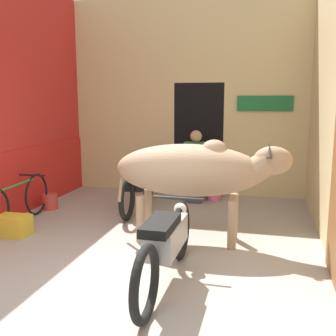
# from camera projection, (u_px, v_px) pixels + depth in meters

# --- Properties ---
(ground_plane) EXTENTS (30.00, 30.00, 0.00)m
(ground_plane) POSITION_uv_depth(u_px,v_px,m) (97.00, 291.00, 3.85)
(ground_plane) COLOR #9E9389
(wall_left_shopfront) EXTENTS (0.25, 4.31, 3.81)m
(wall_left_shopfront) POSITION_uv_depth(u_px,v_px,m) (9.00, 100.00, 6.16)
(wall_left_shopfront) COLOR red
(wall_left_shopfront) RESTS_ON ground_plane
(wall_back_with_doorway) EXTENTS (4.61, 0.93, 3.81)m
(wall_back_with_doorway) POSITION_uv_depth(u_px,v_px,m) (192.00, 111.00, 7.89)
(wall_back_with_doorway) COLOR #D1BC84
(wall_back_with_doorway) RESTS_ON ground_plane
(cow) EXTENTS (2.27, 0.77, 1.35)m
(cow) POSITION_uv_depth(u_px,v_px,m) (194.00, 171.00, 5.06)
(cow) COLOR tan
(cow) RESTS_ON ground_plane
(motorcycle_near) EXTENTS (0.58, 2.06, 0.78)m
(motorcycle_near) POSITION_uv_depth(u_px,v_px,m) (166.00, 242.00, 3.90)
(motorcycle_near) COLOR black
(motorcycle_near) RESTS_ON ground_plane
(motorcycle_far) EXTENTS (0.58, 2.04, 0.78)m
(motorcycle_far) POSITION_uv_depth(u_px,v_px,m) (139.00, 183.00, 6.70)
(motorcycle_far) COLOR black
(motorcycle_far) RESTS_ON ground_plane
(bicycle) EXTENTS (0.44, 1.77, 0.69)m
(bicycle) POSITION_uv_depth(u_px,v_px,m) (18.00, 202.00, 5.85)
(bicycle) COLOR black
(bicycle) RESTS_ON ground_plane
(shopkeeper_seated) EXTENTS (0.41, 0.34, 1.31)m
(shopkeeper_seated) POSITION_uv_depth(u_px,v_px,m) (195.00, 164.00, 7.16)
(shopkeeper_seated) COLOR #3D3842
(shopkeeper_seated) RESTS_ON ground_plane
(plastic_stool) EXTENTS (0.37, 0.37, 0.47)m
(plastic_stool) POSITION_uv_depth(u_px,v_px,m) (214.00, 187.00, 7.32)
(plastic_stool) COLOR #DB6093
(plastic_stool) RESTS_ON ground_plane
(crate) EXTENTS (0.44, 0.32, 0.28)m
(crate) POSITION_uv_depth(u_px,v_px,m) (13.00, 226.00, 5.40)
(crate) COLOR gold
(crate) RESTS_ON ground_plane
(bucket) EXTENTS (0.26, 0.26, 0.26)m
(bucket) POSITION_uv_depth(u_px,v_px,m) (50.00, 201.00, 6.74)
(bucket) COLOR #C63D33
(bucket) RESTS_ON ground_plane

